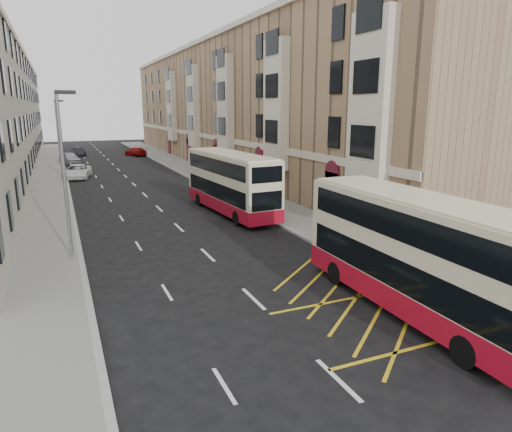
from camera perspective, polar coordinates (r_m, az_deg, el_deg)
name	(u,v)px	position (r m, az deg, el deg)	size (l,w,h in m)	color
ground	(303,346)	(15.09, 5.88, -15.87)	(200.00, 200.00, 0.00)	black
pavement_right	(224,185)	(44.51, -3.98, 3.95)	(4.00, 120.00, 0.15)	slate
pavement_left	(50,197)	(42.07, -24.31, 2.23)	(3.00, 120.00, 0.15)	slate
kerb_right	(205,186)	(43.90, -6.45, 3.76)	(0.25, 120.00, 0.15)	gray
kerb_left	(70,195)	(42.07, -22.28, 2.42)	(0.25, 120.00, 0.15)	gray
road_markings	(120,171)	(57.28, -16.70, 5.46)	(10.00, 110.00, 0.01)	silver
terrace_right	(234,106)	(60.71, -2.79, 13.54)	(10.75, 79.00, 15.25)	#A0825D
bus_shelter	(508,253)	(19.27, 28.94, -4.06)	(1.65, 4.25, 2.70)	black
guard_railing	(359,247)	(22.39, 12.77, -3.83)	(0.06, 6.56, 1.01)	red
street_lamp_near	(64,167)	(23.58, -22.83, 5.72)	(0.93, 0.18, 8.00)	gray
street_lamp_far	(58,134)	(53.50, -23.47, 9.40)	(0.93, 0.18, 8.00)	gray
double_decker_front	(417,255)	(17.36, 19.50, -4.66)	(2.70, 10.93, 4.34)	beige
double_decker_rear	(231,183)	(32.24, -3.20, 4.14)	(3.20, 10.90, 4.29)	beige
litter_bin	(497,316)	(17.48, 27.86, -11.01)	(0.52, 0.52, 0.87)	black
pedestrian_mid	(409,241)	(23.34, 18.58, -2.98)	(0.88, 0.69, 1.82)	black
pedestrian_far	(343,236)	(23.62, 10.78, -2.49)	(0.98, 0.41, 1.68)	black
white_van	(77,172)	(52.32, -21.44, 5.19)	(2.41, 5.23, 1.45)	silver
car_silver	(70,158)	(65.84, -22.25, 6.69)	(1.89, 4.69, 1.60)	#A0A1A7
car_dark	(78,152)	(76.82, -21.34, 7.49)	(1.39, 4.00, 1.32)	black
car_red	(136,152)	(74.36, -14.82, 7.79)	(1.84, 4.53, 1.32)	#9A0B09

